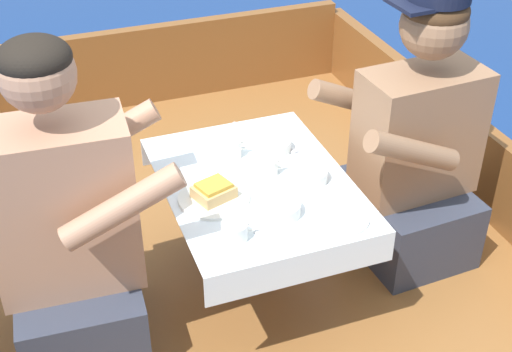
% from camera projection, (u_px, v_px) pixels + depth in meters
% --- Properties ---
extents(ground_plane, '(60.00, 60.00, 0.00)m').
position_uv_depth(ground_plane, '(252.00, 341.00, 2.66)').
color(ground_plane, navy).
extents(boat_deck, '(2.06, 2.93, 0.31)m').
position_uv_depth(boat_deck, '(252.00, 311.00, 2.58)').
color(boat_deck, brown).
rests_on(boat_deck, ground_plane).
extents(gunwale_starboard, '(0.06, 2.93, 0.34)m').
position_uv_depth(gunwale_starboard, '(501.00, 183.00, 2.68)').
color(gunwale_starboard, brown).
rests_on(gunwale_starboard, boat_deck).
extents(bow_coaming, '(1.94, 0.06, 0.39)m').
position_uv_depth(bow_coaming, '(152.00, 64.00, 3.50)').
color(bow_coaming, brown).
rests_on(bow_coaming, boat_deck).
extents(cockpit_table, '(0.57, 0.75, 0.44)m').
position_uv_depth(cockpit_table, '(256.00, 195.00, 2.24)').
color(cockpit_table, '#B2B2B7').
rests_on(cockpit_table, boat_deck).
extents(person_port, '(0.54, 0.46, 1.02)m').
position_uv_depth(person_port, '(70.00, 237.00, 2.03)').
color(person_port, '#333847').
rests_on(person_port, boat_deck).
extents(person_starboard, '(0.54, 0.46, 1.00)m').
position_uv_depth(person_starboard, '(414.00, 152.00, 2.42)').
color(person_starboard, '#333847').
rests_on(person_starboard, boat_deck).
extents(plate_sandwich, '(0.22, 0.22, 0.01)m').
position_uv_depth(plate_sandwich, '(214.00, 198.00, 2.13)').
color(plate_sandwich, silver).
rests_on(plate_sandwich, cockpit_table).
extents(plate_bread, '(0.17, 0.17, 0.01)m').
position_uv_depth(plate_bread, '(340.00, 218.00, 2.05)').
color(plate_bread, silver).
rests_on(plate_bread, cockpit_table).
extents(sandwich, '(0.13, 0.12, 0.05)m').
position_uv_depth(sandwich, '(214.00, 191.00, 2.12)').
color(sandwich, tan).
rests_on(sandwich, plate_sandwich).
extents(bowl_port_near, '(0.12, 0.12, 0.04)m').
position_uv_depth(bowl_port_near, '(273.00, 144.00, 2.35)').
color(bowl_port_near, silver).
rests_on(bowl_port_near, cockpit_table).
extents(bowl_starboard_near, '(0.14, 0.14, 0.04)m').
position_uv_depth(bowl_starboard_near, '(278.00, 207.00, 2.07)').
color(bowl_starboard_near, silver).
rests_on(bowl_starboard_near, cockpit_table).
extents(bowl_center_far, '(0.12, 0.12, 0.04)m').
position_uv_depth(bowl_center_far, '(309.00, 174.00, 2.21)').
color(bowl_center_far, silver).
rests_on(bowl_center_far, cockpit_table).
extents(coffee_cup_port, '(0.10, 0.07, 0.05)m').
position_uv_depth(coffee_cup_port, '(235.00, 231.00, 1.97)').
color(coffee_cup_port, silver).
rests_on(coffee_cup_port, cockpit_table).
extents(coffee_cup_starboard, '(0.10, 0.07, 0.06)m').
position_uv_depth(coffee_cup_starboard, '(231.00, 148.00, 2.32)').
color(coffee_cup_starboard, silver).
rests_on(coffee_cup_starboard, cockpit_table).
extents(coffee_cup_center, '(0.09, 0.06, 0.05)m').
position_uv_depth(coffee_cup_center, '(269.00, 167.00, 2.23)').
color(coffee_cup_center, silver).
rests_on(coffee_cup_center, cockpit_table).
extents(utensil_knife_port, '(0.10, 0.15, 0.00)m').
position_uv_depth(utensil_knife_port, '(252.00, 130.00, 2.47)').
color(utensil_knife_port, silver).
rests_on(utensil_knife_port, cockpit_table).
extents(utensil_knife_starboard, '(0.13, 0.13, 0.00)m').
position_uv_depth(utensil_knife_starboard, '(282.00, 239.00, 1.97)').
color(utensil_knife_starboard, silver).
rests_on(utensil_knife_starboard, cockpit_table).
extents(utensil_spoon_starboard, '(0.10, 0.16, 0.01)m').
position_uv_depth(utensil_spoon_starboard, '(292.00, 158.00, 2.32)').
color(utensil_spoon_starboard, silver).
rests_on(utensil_spoon_starboard, cockpit_table).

